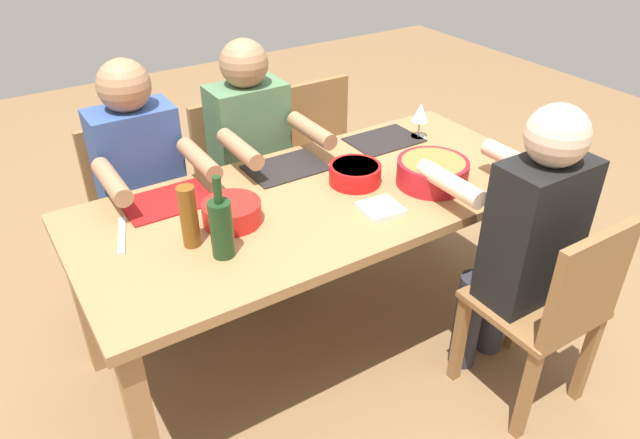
{
  "coord_description": "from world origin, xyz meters",
  "views": [
    {
      "loc": [
        1.06,
        1.67,
        1.88
      ],
      "look_at": [
        0.0,
        0.0,
        0.63
      ],
      "focal_mm": 33.3,
      "sensor_mm": 36.0,
      "label": 1
    }
  ],
  "objects_px": {
    "dining_table": "(320,214)",
    "wine_bottle": "(221,227)",
    "chair_far_left": "(553,307)",
    "serving_bowl_fruit": "(432,171)",
    "diner_near_center": "(254,151)",
    "wine_glass": "(420,114)",
    "diner_far_left": "(524,233)",
    "napkin_stack": "(381,209)",
    "chair_near_right": "(138,205)",
    "diner_near_right": "(144,180)",
    "serving_bowl_greens": "(355,173)",
    "chair_near_center": "(240,177)",
    "beer_bottle": "(189,217)",
    "serving_bowl_pasta": "(232,211)",
    "chair_near_left": "(326,153)"
  },
  "relations": [
    {
      "from": "dining_table",
      "to": "wine_bottle",
      "type": "xyz_separation_m",
      "value": [
        0.48,
        0.16,
        0.19
      ]
    },
    {
      "from": "chair_far_left",
      "to": "serving_bowl_fruit",
      "type": "relative_size",
      "value": 3.02
    },
    {
      "from": "diner_near_center",
      "to": "wine_glass",
      "type": "distance_m",
      "value": 0.78
    },
    {
      "from": "diner_far_left",
      "to": "napkin_stack",
      "type": "distance_m",
      "value": 0.52
    },
    {
      "from": "serving_bowl_fruit",
      "to": "wine_glass",
      "type": "height_order",
      "value": "wine_glass"
    },
    {
      "from": "diner_near_center",
      "to": "chair_near_right",
      "type": "height_order",
      "value": "diner_near_center"
    },
    {
      "from": "dining_table",
      "to": "diner_near_right",
      "type": "distance_m",
      "value": 0.77
    },
    {
      "from": "diner_near_center",
      "to": "serving_bowl_greens",
      "type": "bearing_deg",
      "value": 107.28
    },
    {
      "from": "diner_near_center",
      "to": "serving_bowl_greens",
      "type": "xyz_separation_m",
      "value": [
        -0.17,
        0.55,
        0.09
      ]
    },
    {
      "from": "chair_far_left",
      "to": "wine_glass",
      "type": "bearing_deg",
      "value": -99.19
    },
    {
      "from": "wine_glass",
      "to": "chair_near_center",
      "type": "bearing_deg",
      "value": -38.79
    },
    {
      "from": "diner_near_center",
      "to": "beer_bottle",
      "type": "bearing_deg",
      "value": 48.59
    },
    {
      "from": "wine_glass",
      "to": "napkin_stack",
      "type": "xyz_separation_m",
      "value": [
        0.55,
        0.43,
        -0.1
      ]
    },
    {
      "from": "chair_near_center",
      "to": "diner_near_center",
      "type": "xyz_separation_m",
      "value": [
        0.0,
        0.18,
        0.21
      ]
    },
    {
      "from": "serving_bowl_pasta",
      "to": "dining_table",
      "type": "bearing_deg",
      "value": 179.17
    },
    {
      "from": "diner_near_right",
      "to": "serving_bowl_fruit",
      "type": "bearing_deg",
      "value": 142.37
    },
    {
      "from": "chair_far_left",
      "to": "diner_far_left",
      "type": "distance_m",
      "value": 0.28
    },
    {
      "from": "chair_near_left",
      "to": "wine_bottle",
      "type": "xyz_separation_m",
      "value": [
        0.99,
        0.91,
        0.37
      ]
    },
    {
      "from": "diner_near_center",
      "to": "beer_bottle",
      "type": "distance_m",
      "value": 0.83
    },
    {
      "from": "diner_near_right",
      "to": "wine_glass",
      "type": "bearing_deg",
      "value": 163.33
    },
    {
      "from": "diner_far_left",
      "to": "chair_near_center",
      "type": "bearing_deg",
      "value": -68.53
    },
    {
      "from": "chair_near_left",
      "to": "chair_near_center",
      "type": "height_order",
      "value": "same"
    },
    {
      "from": "chair_far_left",
      "to": "chair_near_left",
      "type": "bearing_deg",
      "value": -90.0
    },
    {
      "from": "serving_bowl_greens",
      "to": "chair_near_left",
      "type": "bearing_deg",
      "value": -115.03
    },
    {
      "from": "chair_near_left",
      "to": "wine_bottle",
      "type": "bearing_deg",
      "value": 42.5
    },
    {
      "from": "dining_table",
      "to": "serving_bowl_greens",
      "type": "bearing_deg",
      "value": -176.34
    },
    {
      "from": "diner_far_left",
      "to": "chair_near_left",
      "type": "relative_size",
      "value": 1.41
    },
    {
      "from": "serving_bowl_fruit",
      "to": "wine_glass",
      "type": "distance_m",
      "value": 0.45
    },
    {
      "from": "diner_near_center",
      "to": "chair_near_right",
      "type": "bearing_deg",
      "value": -19.59
    },
    {
      "from": "dining_table",
      "to": "chair_far_left",
      "type": "distance_m",
      "value": 0.92
    },
    {
      "from": "diner_near_center",
      "to": "chair_near_center",
      "type": "bearing_deg",
      "value": -90.0
    },
    {
      "from": "chair_far_left",
      "to": "diner_far_left",
      "type": "relative_size",
      "value": 0.71
    },
    {
      "from": "serving_bowl_greens",
      "to": "wine_bottle",
      "type": "xyz_separation_m",
      "value": [
        0.65,
        0.17,
        0.06
      ]
    },
    {
      "from": "diner_near_center",
      "to": "wine_bottle",
      "type": "relative_size",
      "value": 4.14
    },
    {
      "from": "diner_near_center",
      "to": "serving_bowl_pasta",
      "type": "bearing_deg",
      "value": 56.67
    },
    {
      "from": "diner_near_right",
      "to": "chair_far_left",
      "type": "bearing_deg",
      "value": 128.19
    },
    {
      "from": "chair_near_right",
      "to": "chair_far_left",
      "type": "bearing_deg",
      "value": 124.61
    },
    {
      "from": "chair_near_right",
      "to": "diner_near_right",
      "type": "relative_size",
      "value": 0.71
    },
    {
      "from": "dining_table",
      "to": "chair_near_right",
      "type": "relative_size",
      "value": 2.21
    },
    {
      "from": "diner_far_left",
      "to": "beer_bottle",
      "type": "relative_size",
      "value": 5.45
    },
    {
      "from": "chair_far_left",
      "to": "wine_glass",
      "type": "distance_m",
      "value": 1.04
    },
    {
      "from": "serving_bowl_greens",
      "to": "napkin_stack",
      "type": "bearing_deg",
      "value": 77.92
    },
    {
      "from": "chair_near_center",
      "to": "wine_bottle",
      "type": "xyz_separation_m",
      "value": [
        0.48,
        0.91,
        0.37
      ]
    },
    {
      "from": "diner_near_center",
      "to": "wine_glass",
      "type": "xyz_separation_m",
      "value": [
        -0.67,
        0.36,
        0.16
      ]
    },
    {
      "from": "chair_near_left",
      "to": "diner_near_right",
      "type": "distance_m",
      "value": 1.07
    },
    {
      "from": "chair_near_left",
      "to": "diner_near_center",
      "type": "height_order",
      "value": "diner_near_center"
    },
    {
      "from": "diner_near_right",
      "to": "wine_glass",
      "type": "xyz_separation_m",
      "value": [
        -1.19,
        0.36,
        0.16
      ]
    },
    {
      "from": "napkin_stack",
      "to": "diner_near_center",
      "type": "bearing_deg",
      "value": -81.19
    },
    {
      "from": "napkin_stack",
      "to": "diner_near_right",
      "type": "bearing_deg",
      "value": -50.98
    },
    {
      "from": "diner_near_center",
      "to": "wine_bottle",
      "type": "distance_m",
      "value": 0.88
    }
  ]
}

